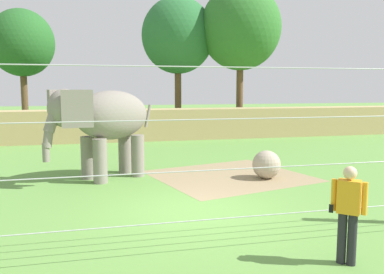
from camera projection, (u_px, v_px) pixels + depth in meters
name	position (u px, v px, depth m)	size (l,w,h in m)	color
ground_plane	(197.00, 211.00, 9.58)	(120.00, 120.00, 0.00)	#609342
dirt_patch	(230.00, 176.00, 13.43)	(4.74, 4.36, 0.01)	#937F5B
embankment_wall	(138.00, 125.00, 22.63)	(36.00, 1.80, 1.74)	tan
elephant	(104.00, 120.00, 12.77)	(3.57, 2.77, 2.92)	gray
enrichment_ball	(266.00, 165.00, 13.01)	(0.92, 0.92, 0.92)	tan
cable_fence	(230.00, 157.00, 7.05)	(12.42, 0.22, 3.44)	brown
zookeeper	(348.00, 210.00, 6.62)	(0.52, 0.45, 1.67)	#232328
tree_far_left	(22.00, 43.00, 27.24)	(4.34, 4.34, 8.27)	brown
tree_left_of_centre	(178.00, 36.00, 26.29)	(4.75, 4.75, 8.86)	brown
tree_behind_wall	(241.00, 28.00, 25.70)	(5.18, 5.18, 9.51)	brown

